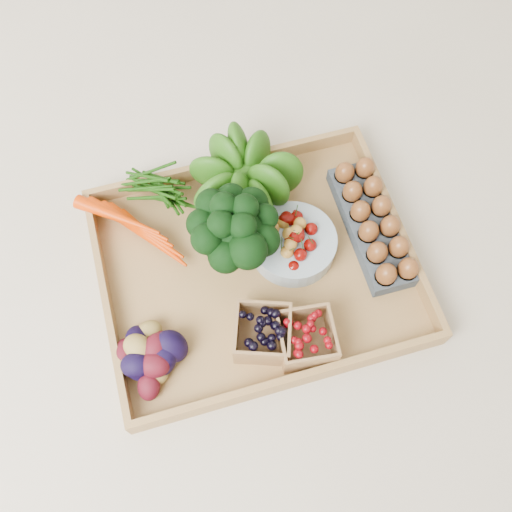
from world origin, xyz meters
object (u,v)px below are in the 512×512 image
object	(u,v)px
broccoli	(235,241)
cherry_bowl	(293,244)
egg_carton	(373,225)
tray	(256,268)

from	to	relation	value
broccoli	cherry_bowl	world-z (taller)	broccoli
broccoli	cherry_bowl	size ratio (longest dim) A/B	1.03
egg_carton	cherry_bowl	bearing A→B (deg)	179.98
tray	cherry_bowl	distance (m)	0.08
cherry_bowl	broccoli	bearing A→B (deg)	172.00
broccoli	tray	bearing A→B (deg)	-46.05
tray	cherry_bowl	size ratio (longest dim) A/B	3.53
broccoli	egg_carton	xyz separation A→B (m)	(0.26, -0.02, -0.05)
broccoli	cherry_bowl	bearing A→B (deg)	-8.00
tray	broccoli	distance (m)	0.08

